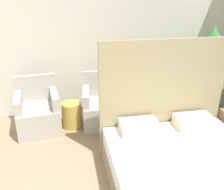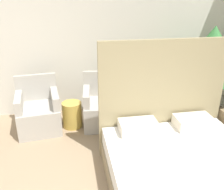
% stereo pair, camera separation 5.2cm
% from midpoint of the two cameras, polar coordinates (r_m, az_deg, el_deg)
% --- Properties ---
extents(wall_back, '(10.00, 0.06, 2.90)m').
position_cam_midpoint_polar(wall_back, '(4.35, -8.91, 14.29)').
color(wall_back, silver).
rests_on(wall_back, ground_plane).
extents(bed, '(1.66, 2.10, 1.55)m').
position_cam_midpoint_polar(bed, '(2.85, 17.14, -17.51)').
color(bed, '#8C7A5B').
rests_on(bed, ground_plane).
extents(armchair_near_window_left, '(0.71, 0.70, 0.84)m').
position_cam_midpoint_polar(armchair_near_window_left, '(4.11, -16.81, -4.24)').
color(armchair_near_window_left, '#B7B2A8').
rests_on(armchair_near_window_left, ground_plane).
extents(armchair_near_window_right, '(0.69, 0.69, 0.84)m').
position_cam_midpoint_polar(armchair_near_window_right, '(4.11, -2.41, -3.20)').
color(armchair_near_window_right, '#B7B2A8').
rests_on(armchair_near_window_right, ground_plane).
extents(potted_palm, '(1.10, 1.10, 1.59)m').
position_cam_midpoint_polar(potted_palm, '(4.26, 21.22, 8.34)').
color(potted_palm, '#4C4C4C').
rests_on(potted_palm, ground_plane).
extents(side_table, '(0.31, 0.31, 0.42)m').
position_cam_midpoint_polar(side_table, '(4.11, -9.54, -4.51)').
color(side_table, gold).
rests_on(side_table, ground_plane).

